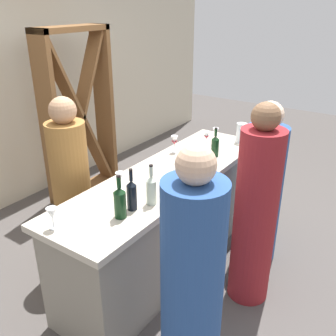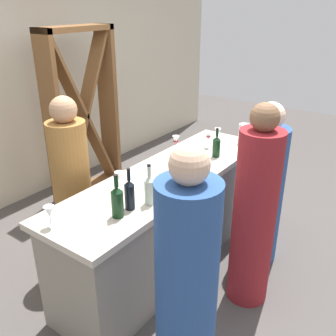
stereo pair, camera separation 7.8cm
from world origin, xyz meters
TOP-DOWN VIEW (x-y plane):
  - ground_plane at (0.00, 0.00)m, footprint 12.00×12.00m
  - back_wall at (0.00, 2.20)m, footprint 8.00×0.10m
  - bar_counter at (0.00, 0.00)m, footprint 2.39×0.68m
  - wine_rack at (0.57, 1.65)m, footprint 0.92×0.28m
  - wine_bottle_leftmost_dark_green at (-0.75, -0.13)m, footprint 0.08×0.08m
  - wine_bottle_second_left_near_black at (-0.63, -0.13)m, footprint 0.07×0.07m
  - wine_bottle_center_clear_pale at (-0.49, -0.19)m, footprint 0.07×0.07m
  - wine_bottle_second_right_dark_green at (0.56, -0.14)m, footprint 0.07×0.07m
  - wine_glass_near_left at (0.85, 0.01)m, footprint 0.06×0.06m
  - wine_glass_near_center at (0.72, 0.04)m, footprint 0.06×0.06m
  - wine_glass_near_right at (-0.45, 0.13)m, footprint 0.07×0.07m
  - wine_glass_far_left at (-1.09, 0.14)m, footprint 0.07×0.07m
  - wine_glass_far_center at (0.43, 0.22)m, footprint 0.07×0.07m
  - water_pitcher at (1.05, -0.19)m, footprint 0.11×0.11m
  - person_left_guest at (0.03, -0.78)m, footprint 0.36×0.36m
  - person_center_guest at (0.57, -0.62)m, footprint 0.37×0.37m
  - person_right_guest at (-0.90, -0.78)m, footprint 0.42×0.42m
  - person_server_behind at (-0.48, 0.66)m, footprint 0.32×0.32m

SIDE VIEW (x-z plane):
  - ground_plane at x=0.00m, z-range 0.00..0.00m
  - bar_counter at x=0.00m, z-range 0.00..0.91m
  - person_center_guest at x=0.57m, z-range -0.06..1.43m
  - person_server_behind at x=-0.48m, z-range -0.05..1.51m
  - person_right_guest at x=-0.90m, z-range -0.06..1.55m
  - person_left_guest at x=0.03m, z-range -0.05..1.57m
  - wine_rack at x=0.57m, z-range 0.00..1.99m
  - water_pitcher at x=1.05m, z-range 0.91..1.10m
  - wine_glass_far_left at x=-1.09m, z-range 0.93..1.08m
  - wine_glass_near_right at x=-0.45m, z-range 0.93..1.08m
  - wine_bottle_second_right_dark_green at x=0.56m, z-range 0.87..1.15m
  - wine_glass_far_center at x=0.43m, z-range 0.94..1.10m
  - wine_glass_near_center at x=0.72m, z-range 0.94..1.10m
  - wine_bottle_center_clear_pale at x=-0.49m, z-range 0.87..1.17m
  - wine_bottle_second_left_near_black at x=-0.63m, z-range 0.87..1.18m
  - wine_bottle_leftmost_dark_green at x=-0.75m, z-range 0.87..1.18m
  - wine_glass_near_left at x=0.85m, z-range 0.94..1.11m
  - back_wall at x=0.00m, z-range 0.00..2.80m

